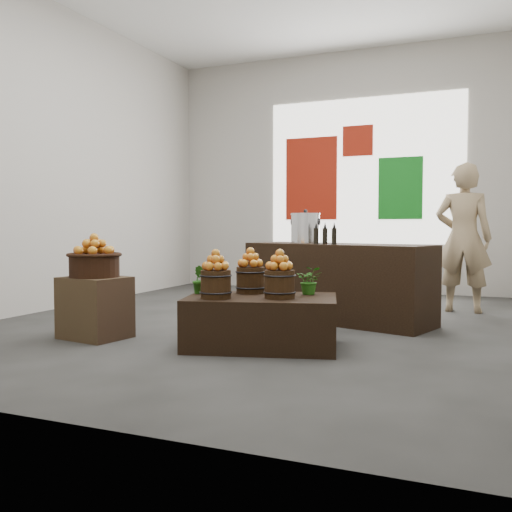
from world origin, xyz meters
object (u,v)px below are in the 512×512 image
at_px(counter, 337,283).
at_px(stock_pot_left, 305,229).
at_px(display_table, 261,322).
at_px(shopper, 463,238).
at_px(crate, 95,308).
at_px(wicker_basket, 94,266).

bearing_deg(counter, stock_pot_left, 180.00).
distance_m(display_table, shopper, 3.40).
relative_size(crate, counter, 0.27).
distance_m(stock_pot_left, shopper, 2.08).
xyz_separation_m(crate, counter, (1.92, 1.87, 0.15)).
xyz_separation_m(crate, shopper, (3.21, 3.16, 0.64)).
bearing_deg(display_table, wicker_basket, 172.61).
height_order(crate, counter, counter).
height_order(display_table, stock_pot_left, stock_pot_left).
bearing_deg(wicker_basket, stock_pot_left, 53.10).
height_order(display_table, counter, counter).
bearing_deg(counter, display_table, -82.62).
xyz_separation_m(display_table, stock_pot_left, (-0.15, 1.77, 0.83)).
distance_m(crate, display_table, 1.67).
xyz_separation_m(crate, wicker_basket, (0.00, 0.00, 0.41)).
bearing_deg(display_table, shopper, 46.79).
relative_size(crate, shopper, 0.32).
height_order(display_table, shopper, shopper).
relative_size(wicker_basket, shopper, 0.25).
xyz_separation_m(wicker_basket, shopper, (3.21, 3.16, 0.23)).
distance_m(counter, shopper, 1.90).
bearing_deg(display_table, stock_pot_left, 79.74).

